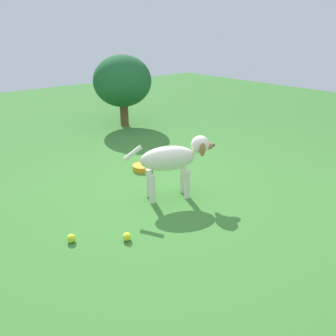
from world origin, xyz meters
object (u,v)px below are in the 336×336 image
tennis_ball_0 (71,238)px  tennis_ball_1 (127,237)px  water_bowl (142,167)px  dog (173,159)px

tennis_ball_0 → tennis_ball_1: 0.42m
tennis_ball_0 → water_bowl: (1.25, 0.80, -0.00)m
dog → tennis_ball_1: 0.90m
dog → tennis_ball_1: dog is taller
water_bowl → tennis_ball_1: bearing=-130.9°
dog → water_bowl: dog is taller
dog → water_bowl: bearing=101.0°
dog → water_bowl: 0.83m
tennis_ball_0 → water_bowl: bearing=32.6°
dog → tennis_ball_1: bearing=-132.9°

